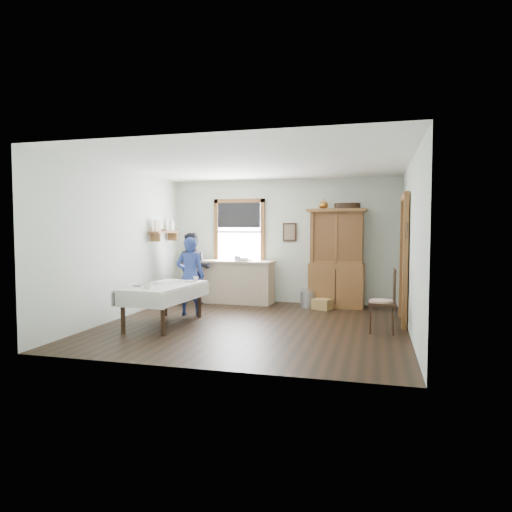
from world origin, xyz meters
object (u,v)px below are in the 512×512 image
object	(u,v)px
spindle_chair	(382,301)
woman_blue	(190,279)
china_hutch	(337,258)
figure_dark	(193,271)
work_counter	(237,282)
dining_table	(164,305)
wicker_basket	(322,304)
pail	(308,299)

from	to	relation	value
spindle_chair	woman_blue	distance (m)	3.51
china_hutch	spindle_chair	xyz separation A→B (m)	(0.89, -2.17, -0.51)
woman_blue	figure_dark	world-z (taller)	figure_dark
work_counter	china_hutch	world-z (taller)	china_hutch
dining_table	china_hutch	bearing A→B (deg)	43.26
dining_table	spindle_chair	distance (m)	3.58
wicker_basket	dining_table	bearing A→B (deg)	-138.67
china_hutch	dining_table	bearing A→B (deg)	-134.26
wicker_basket	work_counter	bearing A→B (deg)	169.35
wicker_basket	figure_dark	world-z (taller)	figure_dark
work_counter	china_hutch	distance (m)	2.22
wicker_basket	figure_dark	bearing A→B (deg)	-178.29
work_counter	figure_dark	world-z (taller)	figure_dark
work_counter	woman_blue	world-z (taller)	woman_blue
china_hutch	wicker_basket	xyz separation A→B (m)	(-0.25, -0.38, -0.91)
work_counter	spindle_chair	distance (m)	3.71
dining_table	pail	distance (m)	3.13
china_hutch	dining_table	size ratio (longest dim) A/B	1.20
work_counter	dining_table	world-z (taller)	work_counter
work_counter	wicker_basket	xyz separation A→B (m)	(1.90, -0.36, -0.36)
pail	woman_blue	world-z (taller)	woman_blue
china_hutch	spindle_chair	size ratio (longest dim) A/B	2.02
figure_dark	china_hutch	bearing A→B (deg)	-3.91
pail	woman_blue	size ratio (longest dim) A/B	0.24
spindle_chair	wicker_basket	bearing A→B (deg)	121.43
china_hutch	work_counter	bearing A→B (deg)	-176.79
china_hutch	pail	distance (m)	1.04
dining_table	pail	world-z (taller)	dining_table
woman_blue	figure_dark	xyz separation A→B (m)	(-0.41, 1.15, 0.03)
pail	work_counter	bearing A→B (deg)	173.63
work_counter	woman_blue	distance (m)	1.66
dining_table	figure_dark	xyz separation A→B (m)	(-0.32, 2.05, 0.37)
spindle_chair	figure_dark	size ratio (longest dim) A/B	0.71
figure_dark	pail	bearing A→B (deg)	-6.62
wicker_basket	pail	bearing A→B (deg)	150.08
china_hutch	figure_dark	world-z (taller)	china_hutch
china_hutch	pail	xyz separation A→B (m)	(-0.56, -0.20, -0.85)
pail	dining_table	bearing A→B (deg)	-132.40
work_counter	pail	world-z (taller)	work_counter
figure_dark	spindle_chair	bearing A→B (deg)	-36.59
work_counter	wicker_basket	world-z (taller)	work_counter
dining_table	figure_dark	size ratio (longest dim) A/B	1.19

